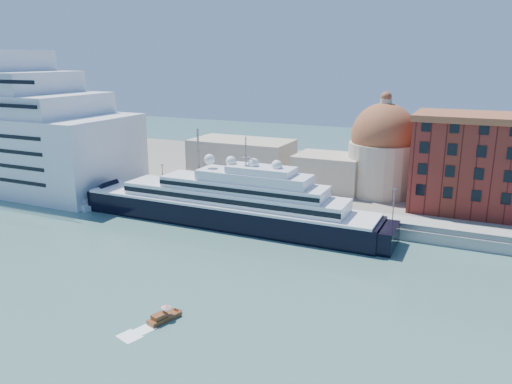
% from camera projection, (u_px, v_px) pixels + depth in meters
% --- Properties ---
extents(ground, '(400.00, 400.00, 0.00)m').
position_uv_depth(ground, '(201.00, 264.00, 94.45)').
color(ground, '#3C6862').
rests_on(ground, ground).
extents(quay, '(180.00, 10.00, 2.50)m').
position_uv_depth(quay, '(271.00, 210.00, 123.92)').
color(quay, gray).
rests_on(quay, ground).
extents(land, '(260.00, 72.00, 2.00)m').
position_uv_depth(land, '(321.00, 176.00, 159.92)').
color(land, slate).
rests_on(land, ground).
extents(quay_fence, '(180.00, 0.10, 1.20)m').
position_uv_depth(quay_fence, '(264.00, 208.00, 119.50)').
color(quay_fence, slate).
rests_on(quay_fence, quay).
extents(superyacht, '(82.34, 11.42, 24.61)m').
position_uv_depth(superyacht, '(216.00, 205.00, 117.30)').
color(superyacht, black).
rests_on(superyacht, ground).
extents(service_barge, '(12.58, 7.79, 2.69)m').
position_uv_depth(service_barge, '(81.00, 204.00, 130.77)').
color(service_barge, white).
rests_on(service_barge, ground).
extents(water_taxi, '(3.24, 5.48, 2.47)m').
position_uv_depth(water_taxi, '(163.00, 317.00, 73.96)').
color(water_taxi, maroon).
rests_on(water_taxi, ground).
extents(warehouse, '(43.00, 19.00, 23.25)m').
position_uv_depth(warehouse, '(508.00, 165.00, 115.38)').
color(warehouse, maroon).
rests_on(warehouse, land).
extents(church, '(66.00, 18.00, 25.50)m').
position_uv_depth(church, '(326.00, 157.00, 139.61)').
color(church, beige).
rests_on(church, land).
extents(lamp_posts, '(120.80, 2.40, 18.00)m').
position_uv_depth(lamp_posts, '(222.00, 173.00, 125.30)').
color(lamp_posts, slate).
rests_on(lamp_posts, quay).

